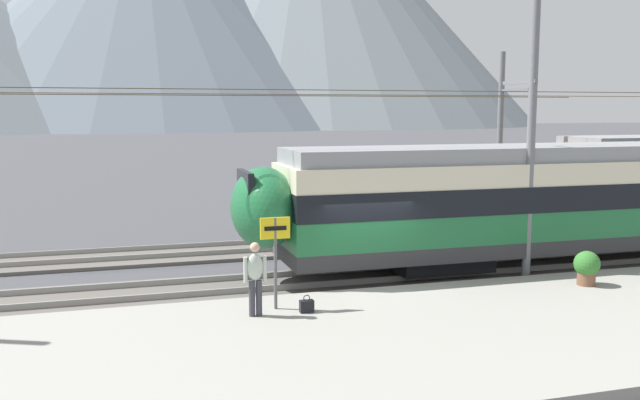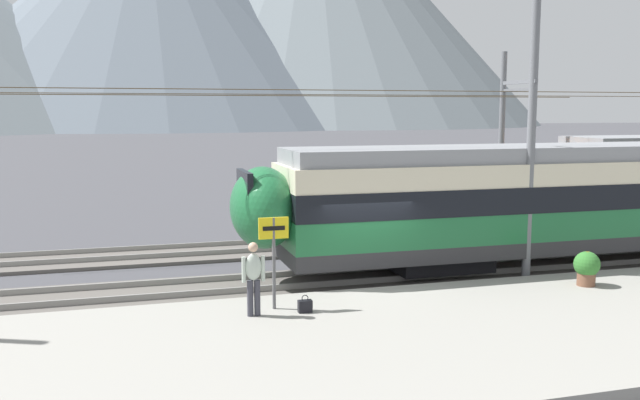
{
  "view_description": "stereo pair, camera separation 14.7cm",
  "coord_description": "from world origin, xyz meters",
  "px_view_note": "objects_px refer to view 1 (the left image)",
  "views": [
    {
      "loc": [
        -6.3,
        -17.11,
        4.94
      ],
      "look_at": [
        -0.44,
        2.72,
        2.2
      ],
      "focal_mm": 38.53,
      "sensor_mm": 36.0,
      "label": 1
    },
    {
      "loc": [
        -6.16,
        -17.15,
        4.94
      ],
      "look_at": [
        -0.44,
        2.72,
        2.2
      ],
      "focal_mm": 38.53,
      "sensor_mm": 36.0,
      "label": 2
    }
  ],
  "objects_px": {
    "catenary_mast_far_side": "(502,137)",
    "potted_plant_platform_edge": "(587,266)",
    "platform_sign": "(275,242)",
    "handbag_beside_passenger": "(307,306)",
    "catenary_mast_mid": "(529,135)",
    "passenger_walking": "(255,275)",
    "train_near_platform": "(631,194)"
  },
  "relations": [
    {
      "from": "train_near_platform",
      "to": "potted_plant_platform_edge",
      "type": "bearing_deg",
      "value": -141.71
    },
    {
      "from": "handbag_beside_passenger",
      "to": "catenary_mast_mid",
      "type": "bearing_deg",
      "value": 17.08
    },
    {
      "from": "catenary_mast_far_side",
      "to": "platform_sign",
      "type": "height_order",
      "value": "catenary_mast_far_side"
    },
    {
      "from": "passenger_walking",
      "to": "handbag_beside_passenger",
      "type": "xyz_separation_m",
      "value": [
        1.18,
        -0.06,
        -0.8
      ]
    },
    {
      "from": "passenger_walking",
      "to": "handbag_beside_passenger",
      "type": "relative_size",
      "value": 4.1
    },
    {
      "from": "train_near_platform",
      "to": "handbag_beside_passenger",
      "type": "distance_m",
      "value": 12.44
    },
    {
      "from": "catenary_mast_far_side",
      "to": "catenary_mast_mid",
      "type": "bearing_deg",
      "value": -116.39
    },
    {
      "from": "passenger_walking",
      "to": "catenary_mast_mid",
      "type": "bearing_deg",
      "value": 14.4
    },
    {
      "from": "passenger_walking",
      "to": "potted_plant_platform_edge",
      "type": "height_order",
      "value": "passenger_walking"
    },
    {
      "from": "catenary_mast_far_side",
      "to": "potted_plant_platform_edge",
      "type": "bearing_deg",
      "value": -108.58
    },
    {
      "from": "platform_sign",
      "to": "handbag_beside_passenger",
      "type": "relative_size",
      "value": 5.25
    },
    {
      "from": "platform_sign",
      "to": "passenger_walking",
      "type": "xyz_separation_m",
      "value": [
        -0.56,
        -0.42,
        -0.65
      ]
    },
    {
      "from": "catenary_mast_far_side",
      "to": "handbag_beside_passenger",
      "type": "xyz_separation_m",
      "value": [
        -11.11,
        -10.19,
        -3.37
      ]
    },
    {
      "from": "train_near_platform",
      "to": "catenary_mast_far_side",
      "type": "relative_size",
      "value": 0.61
    },
    {
      "from": "potted_plant_platform_edge",
      "to": "train_near_platform",
      "type": "bearing_deg",
      "value": 38.29
    },
    {
      "from": "catenary_mast_mid",
      "to": "handbag_beside_passenger",
      "type": "height_order",
      "value": "catenary_mast_mid"
    },
    {
      "from": "platform_sign",
      "to": "passenger_walking",
      "type": "height_order",
      "value": "platform_sign"
    },
    {
      "from": "handbag_beside_passenger",
      "to": "potted_plant_platform_edge",
      "type": "bearing_deg",
      "value": 2.02
    },
    {
      "from": "catenary_mast_mid",
      "to": "platform_sign",
      "type": "xyz_separation_m",
      "value": [
        -7.76,
        -1.72,
        -2.32
      ]
    },
    {
      "from": "train_near_platform",
      "to": "handbag_beside_passenger",
      "type": "bearing_deg",
      "value": -163.66
    },
    {
      "from": "handbag_beside_passenger",
      "to": "potted_plant_platform_edge",
      "type": "distance_m",
      "value": 7.79
    },
    {
      "from": "potted_plant_platform_edge",
      "to": "passenger_walking",
      "type": "bearing_deg",
      "value": -178.62
    },
    {
      "from": "catenary_mast_mid",
      "to": "handbag_beside_passenger",
      "type": "distance_m",
      "value": 8.36
    },
    {
      "from": "catenary_mast_mid",
      "to": "platform_sign",
      "type": "bearing_deg",
      "value": -167.53
    },
    {
      "from": "train_near_platform",
      "to": "catenary_mast_far_side",
      "type": "distance_m",
      "value": 6.95
    },
    {
      "from": "train_near_platform",
      "to": "handbag_beside_passenger",
      "type": "height_order",
      "value": "train_near_platform"
    },
    {
      "from": "passenger_walking",
      "to": "handbag_beside_passenger",
      "type": "bearing_deg",
      "value": -2.85
    },
    {
      "from": "handbag_beside_passenger",
      "to": "platform_sign",
      "type": "bearing_deg",
      "value": 142.26
    },
    {
      "from": "catenary_mast_far_side",
      "to": "passenger_walking",
      "type": "bearing_deg",
      "value": -140.49
    },
    {
      "from": "platform_sign",
      "to": "potted_plant_platform_edge",
      "type": "relative_size",
      "value": 2.36
    },
    {
      "from": "platform_sign",
      "to": "train_near_platform",
      "type": "bearing_deg",
      "value": 13.5
    },
    {
      "from": "catenary_mast_far_side",
      "to": "potted_plant_platform_edge",
      "type": "distance_m",
      "value": 10.88
    }
  ]
}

